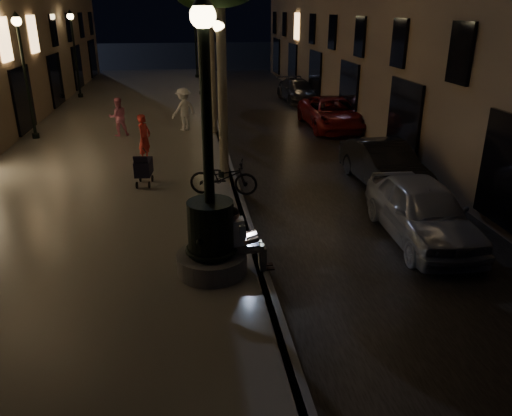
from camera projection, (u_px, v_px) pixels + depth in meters
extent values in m
plane|color=black|center=(217.00, 131.00, 22.17)|extent=(120.00, 120.00, 0.00)
cube|color=black|center=(283.00, 129.00, 22.56)|extent=(6.00, 45.00, 0.02)
cube|color=slate|center=(125.00, 132.00, 21.60)|extent=(8.00, 45.00, 0.20)
cube|color=#59595B|center=(217.00, 129.00, 22.13)|extent=(0.25, 45.00, 0.20)
cylinder|color=#59595B|center=(212.00, 262.00, 9.95)|extent=(1.40, 1.40, 0.40)
cylinder|color=black|center=(211.00, 228.00, 9.67)|extent=(0.90, 0.90, 1.10)
torus|color=black|center=(212.00, 249.00, 9.84)|extent=(1.04, 1.04, 0.10)
torus|color=black|center=(210.00, 209.00, 9.52)|extent=(0.89, 0.89, 0.09)
cylinder|color=black|center=(207.00, 118.00, 8.87)|extent=(0.20, 0.20, 3.20)
sphere|color=#FFD88C|center=(203.00, 16.00, 8.23)|extent=(0.44, 0.44, 0.44)
cube|color=tan|center=(239.00, 248.00, 9.92)|extent=(0.36, 0.24, 0.18)
cube|color=white|center=(236.00, 232.00, 9.78)|extent=(0.45, 0.26, 0.58)
sphere|color=tan|center=(234.00, 214.00, 9.63)|extent=(0.21, 0.21, 0.21)
sphere|color=black|center=(233.00, 213.00, 9.62)|extent=(0.21, 0.21, 0.21)
cube|color=tan|center=(252.00, 249.00, 9.86)|extent=(0.47, 0.13, 0.14)
cube|color=tan|center=(251.00, 245.00, 10.03)|extent=(0.47, 0.13, 0.14)
cube|color=tan|center=(263.00, 259.00, 9.99)|extent=(0.13, 0.12, 0.49)
cube|color=tan|center=(262.00, 255.00, 10.15)|extent=(0.13, 0.12, 0.49)
cube|color=black|center=(268.00, 269.00, 10.09)|extent=(0.26, 0.10, 0.03)
cube|color=black|center=(266.00, 265.00, 10.25)|extent=(0.26, 0.10, 0.03)
cube|color=black|center=(252.00, 243.00, 9.92)|extent=(0.24, 0.33, 0.02)
cube|color=black|center=(244.00, 238.00, 9.86)|extent=(0.09, 0.33, 0.22)
cube|color=#B2BFFF|center=(245.00, 238.00, 9.86)|extent=(0.06, 0.30, 0.18)
cylinder|color=#6B604C|center=(223.00, 96.00, 14.70)|extent=(0.28, 0.28, 5.00)
cylinder|color=#6B604C|center=(212.00, 70.00, 20.19)|extent=(0.28, 0.28, 5.10)
cylinder|color=#6B604C|center=(203.00, 59.00, 25.72)|extent=(0.28, 0.28, 4.90)
cylinder|color=#6B604C|center=(200.00, 47.00, 31.18)|extent=(0.28, 0.28, 5.20)
cylinder|color=black|center=(223.00, 173.00, 15.59)|extent=(0.28, 0.28, 0.20)
cylinder|color=black|center=(221.00, 106.00, 14.80)|extent=(0.12, 0.12, 4.40)
sphere|color=#FFD88C|center=(219.00, 26.00, 13.96)|extent=(0.36, 0.36, 0.36)
cone|color=black|center=(219.00, 16.00, 13.87)|extent=(0.30, 0.30, 0.22)
cylinder|color=black|center=(209.00, 120.00, 22.93)|extent=(0.28, 0.28, 0.20)
cylinder|color=black|center=(207.00, 73.00, 22.15)|extent=(0.12, 0.12, 4.40)
sphere|color=#FFD88C|center=(205.00, 19.00, 21.30)|extent=(0.36, 0.36, 0.36)
cone|color=black|center=(205.00, 13.00, 21.21)|extent=(0.30, 0.30, 0.22)
cylinder|color=black|center=(202.00, 93.00, 30.27)|extent=(0.28, 0.28, 0.20)
cylinder|color=black|center=(200.00, 57.00, 29.49)|extent=(0.12, 0.12, 4.40)
sphere|color=#FFD88C|center=(198.00, 16.00, 28.65)|extent=(0.36, 0.36, 0.36)
cone|color=black|center=(198.00, 11.00, 28.55)|extent=(0.30, 0.30, 0.22)
cylinder|color=black|center=(197.00, 76.00, 37.62)|extent=(0.28, 0.28, 0.20)
cylinder|color=black|center=(196.00, 47.00, 36.83)|extent=(0.12, 0.12, 4.40)
sphere|color=#FFD88C|center=(194.00, 14.00, 35.99)|extent=(0.36, 0.36, 0.36)
cone|color=black|center=(194.00, 10.00, 35.90)|extent=(0.30, 0.30, 0.22)
cylinder|color=black|center=(36.00, 136.00, 20.16)|extent=(0.28, 0.28, 0.20)
cylinder|color=black|center=(27.00, 83.00, 19.37)|extent=(0.12, 0.12, 4.40)
sphere|color=#FFD88C|center=(16.00, 21.00, 18.53)|extent=(0.36, 0.36, 0.36)
cone|color=black|center=(15.00, 14.00, 18.44)|extent=(0.30, 0.30, 0.22)
cylinder|color=black|center=(81.00, 95.00, 29.34)|extent=(0.28, 0.28, 0.20)
cylinder|color=black|center=(76.00, 58.00, 28.55)|extent=(0.12, 0.12, 4.40)
sphere|color=#FFD88C|center=(70.00, 16.00, 27.71)|extent=(0.36, 0.36, 0.36)
cone|color=black|center=(70.00, 12.00, 27.62)|extent=(0.30, 0.30, 0.22)
cube|color=black|center=(144.00, 167.00, 14.69)|extent=(0.52, 0.79, 0.45)
cube|color=black|center=(141.00, 161.00, 14.25)|extent=(0.42, 0.21, 0.29)
cylinder|color=black|center=(137.00, 185.00, 14.57)|extent=(0.06, 0.20, 0.20)
cylinder|color=black|center=(149.00, 185.00, 14.59)|extent=(0.06, 0.20, 0.20)
cylinder|color=black|center=(140.00, 179.00, 15.13)|extent=(0.06, 0.20, 0.20)
cylinder|color=black|center=(152.00, 178.00, 15.14)|extent=(0.06, 0.20, 0.20)
cylinder|color=black|center=(145.00, 150.00, 14.91)|extent=(0.07, 0.45, 0.28)
imported|color=#A3A5AA|center=(422.00, 211.00, 11.65)|extent=(1.86, 4.26, 1.43)
imported|color=black|center=(384.00, 165.00, 15.17)|extent=(1.65, 4.16, 1.35)
imported|color=maroon|center=(332.00, 113.00, 22.45)|extent=(2.31, 4.96, 1.37)
imported|color=#333237|center=(298.00, 91.00, 29.02)|extent=(1.93, 4.34, 1.24)
imported|color=red|center=(144.00, 138.00, 16.86)|extent=(0.61, 0.70, 1.62)
imported|color=pink|center=(118.00, 117.00, 20.30)|extent=(0.90, 0.78, 1.56)
imported|color=silver|center=(184.00, 109.00, 21.22)|extent=(1.32, 1.23, 1.79)
imported|color=black|center=(223.00, 177.00, 13.97)|extent=(2.02, 1.10, 1.01)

